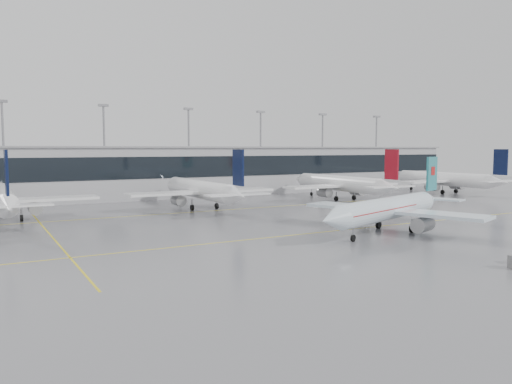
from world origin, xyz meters
TOP-DOWN VIEW (x-y plane):
  - ground at (0.00, 0.00)m, footprint 320.00×320.00m
  - taxi_line_main at (0.00, 0.00)m, footprint 120.00×0.25m
  - taxi_line_north at (0.00, 30.00)m, footprint 120.00×0.25m
  - taxi_line_cross at (-30.00, 15.00)m, footprint 0.25×60.00m
  - terminal at (0.00, 62.00)m, footprint 180.00×15.00m
  - terminal_glass at (0.00, 54.45)m, footprint 180.00×0.20m
  - terminal_roof at (0.00, 62.00)m, footprint 182.00×16.00m
  - light_masts at (0.00, 68.00)m, footprint 156.40×1.00m
  - air_canada_jet at (13.10, -4.32)m, footprint 33.33×26.76m
  - parked_jet_b at (-35.00, 33.69)m, footprint 29.64×36.96m
  - parked_jet_c at (-0.00, 33.69)m, footprint 29.64×36.96m
  - parked_jet_d at (35.00, 33.69)m, footprint 29.64×36.96m
  - parked_jet_e at (70.00, 33.69)m, footprint 29.64×36.96m

SIDE VIEW (x-z plane):
  - ground at x=0.00m, z-range 0.00..0.00m
  - taxi_line_main at x=0.00m, z-range 0.00..0.01m
  - taxi_line_north at x=0.00m, z-range 0.00..0.01m
  - taxi_line_cross at x=-30.00m, z-range 0.00..0.01m
  - air_canada_jet at x=13.10m, z-range -1.95..8.56m
  - parked_jet_b at x=-35.00m, z-range -2.15..9.57m
  - parked_jet_c at x=0.00m, z-range -2.15..9.57m
  - parked_jet_d at x=35.00m, z-range -2.15..9.57m
  - parked_jet_e at x=70.00m, z-range -2.15..9.57m
  - terminal at x=0.00m, z-range 0.00..12.00m
  - terminal_glass at x=0.00m, z-range 5.00..10.00m
  - terminal_roof at x=0.00m, z-range 12.00..12.40m
  - light_masts at x=0.00m, z-range 2.04..24.64m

